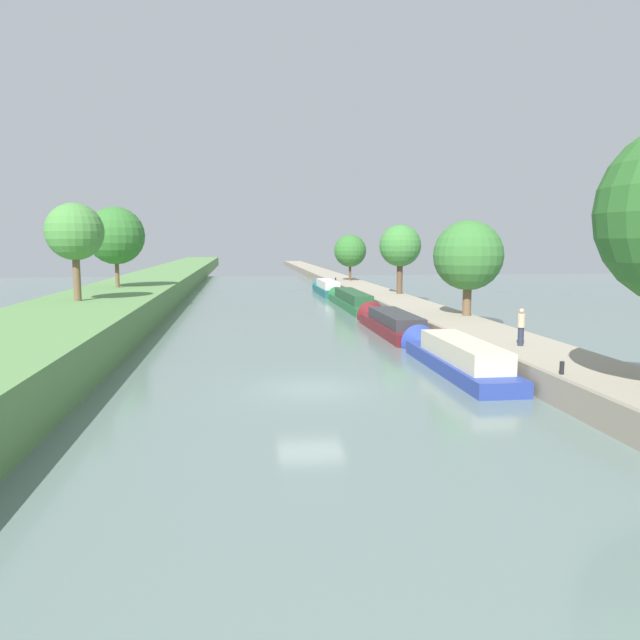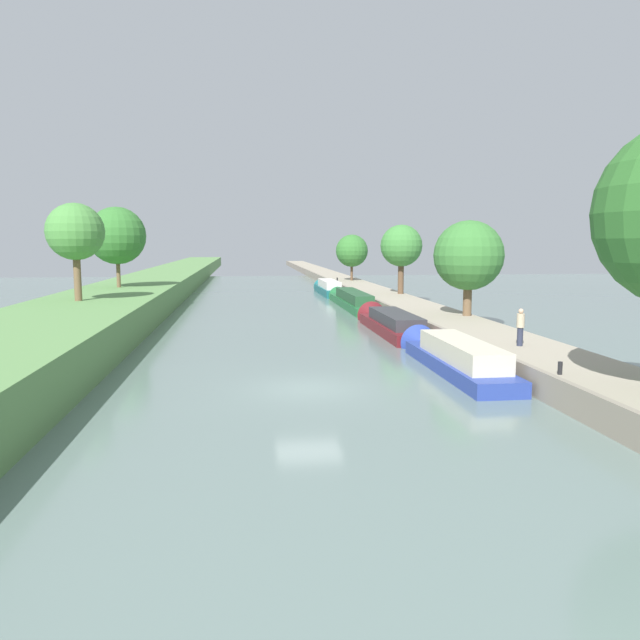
% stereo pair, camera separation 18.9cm
% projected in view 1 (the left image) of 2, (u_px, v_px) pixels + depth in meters
% --- Properties ---
extents(ground_plane, '(160.00, 160.00, 0.00)m').
position_uv_depth(ground_plane, '(311.00, 389.00, 23.25)').
color(ground_plane, slate).
extents(right_towpath, '(3.86, 260.00, 0.98)m').
position_uv_depth(right_towpath, '(560.00, 369.00, 24.45)').
color(right_towpath, '#9E937F').
rests_on(right_towpath, ground_plane).
extents(stone_quay, '(0.25, 260.00, 1.03)m').
position_uv_depth(stone_quay, '(512.00, 370.00, 24.19)').
color(stone_quay, gray).
rests_on(stone_quay, ground_plane).
extents(narrowboat_blue, '(2.01, 10.84, 2.10)m').
position_uv_depth(narrowboat_blue, '(453.00, 356.00, 26.97)').
color(narrowboat_blue, '#283D93').
rests_on(narrowboat_blue, ground_plane).
extents(narrowboat_maroon, '(2.15, 11.74, 2.04)m').
position_uv_depth(narrowboat_maroon, '(389.00, 323.00, 38.39)').
color(narrowboat_maroon, maroon).
rests_on(narrowboat_maroon, ground_plane).
extents(narrowboat_green, '(1.86, 15.37, 2.01)m').
position_uv_depth(narrowboat_green, '(350.00, 300.00, 52.90)').
color(narrowboat_green, '#1E6033').
rests_on(narrowboat_green, ground_plane).
extents(narrowboat_teal, '(1.86, 11.86, 2.04)m').
position_uv_depth(narrowboat_teal, '(326.00, 288.00, 66.36)').
color(narrowboat_teal, '#195B60').
rests_on(narrowboat_teal, ground_plane).
extents(tree_rightbank_midnear, '(4.32, 4.32, 5.91)m').
position_uv_depth(tree_rightbank_midnear, '(468.00, 256.00, 37.85)').
color(tree_rightbank_midnear, brown).
rests_on(tree_rightbank_midnear, right_towpath).
extents(tree_rightbank_midfar, '(3.69, 3.69, 6.12)m').
position_uv_depth(tree_rightbank_midfar, '(400.00, 246.00, 54.12)').
color(tree_rightbank_midfar, brown).
rests_on(tree_rightbank_midfar, right_towpath).
extents(tree_rightbank_far, '(3.86, 3.86, 5.50)m').
position_uv_depth(tree_rightbank_far, '(350.00, 251.00, 73.42)').
color(tree_rightbank_far, brown).
rests_on(tree_rightbank_far, right_towpath).
extents(tree_leftbank_downstream, '(3.44, 3.44, 5.91)m').
position_uv_depth(tree_leftbank_downstream, '(75.00, 232.00, 36.74)').
color(tree_leftbank_downstream, brown).
rests_on(tree_leftbank_downstream, left_grassy_bank).
extents(tree_leftbank_upstream, '(4.50, 4.50, 6.32)m').
position_uv_depth(tree_leftbank_upstream, '(116.00, 236.00, 47.99)').
color(tree_leftbank_upstream, brown).
rests_on(tree_leftbank_upstream, left_grassy_bank).
extents(person_walking, '(0.34, 0.34, 1.66)m').
position_uv_depth(person_walking, '(521.00, 326.00, 26.99)').
color(person_walking, '#282D42').
rests_on(person_walking, right_towpath).
extents(mooring_bollard_near, '(0.16, 0.16, 0.45)m').
position_uv_depth(mooring_bollard_near, '(562.00, 368.00, 21.20)').
color(mooring_bollard_near, black).
rests_on(mooring_bollard_near, right_towpath).
extents(mooring_bollard_far, '(0.16, 0.16, 0.45)m').
position_uv_depth(mooring_bollard_far, '(336.00, 279.00, 72.00)').
color(mooring_bollard_far, black).
rests_on(mooring_bollard_far, right_towpath).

